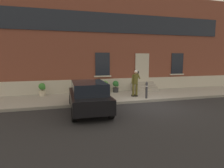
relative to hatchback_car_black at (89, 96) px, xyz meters
The scene contains 12 objects.
ground_plane 3.56m from the hatchback_car_black, ahead, with size 80.00×80.00×0.00m, color #232326.
sidewalk 4.58m from the hatchback_car_black, 39.98° to the left, with size 24.00×3.60×0.15m, color #99968E.
curb_edge 3.69m from the hatchback_car_black, 16.83° to the left, with size 24.00×0.12×0.15m, color gray.
building_facade 7.06m from the hatchback_car_black, 57.24° to the left, with size 24.00×1.52×7.50m.
entrance_stoop 6.58m from the hatchback_car_black, 40.08° to the left, with size 1.86×1.28×0.64m.
hatchback_car_black is the anchor object (origin of this frame).
bollard_near_person 4.13m from the hatchback_car_black, 20.69° to the left, with size 0.15×0.15×1.04m.
person_on_phone 4.03m from the hatchback_car_black, 32.30° to the left, with size 0.51×0.50×1.75m.
planter_cream 4.75m from the hatchback_car_black, 120.89° to the left, with size 0.44×0.44×0.86m.
planter_terracotta 4.01m from the hatchback_car_black, 93.69° to the left, with size 0.44×0.44×0.86m.
planter_olive 4.62m from the hatchback_car_black, 65.42° to the left, with size 0.44×0.44×0.86m.
planter_charcoal 4.87m from the hatchback_car_black, 56.72° to the left, with size 0.44×0.44×0.86m.
Camera 1 is at (-4.94, -9.38, 2.63)m, focal length 30.82 mm.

